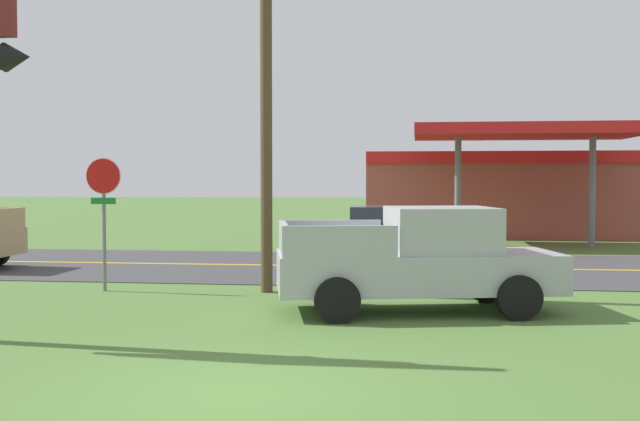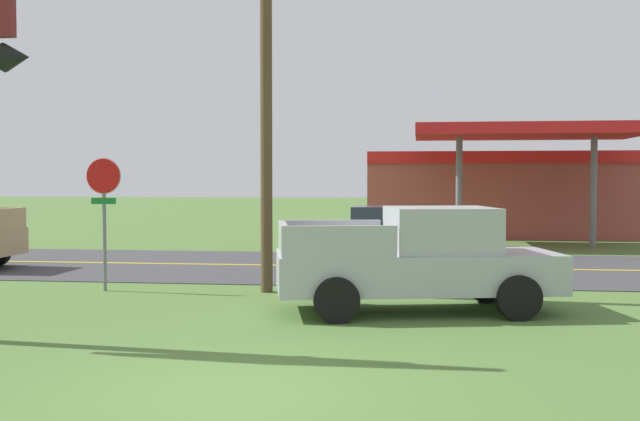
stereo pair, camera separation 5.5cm
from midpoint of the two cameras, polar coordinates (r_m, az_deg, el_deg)
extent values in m
plane|color=#4C7033|center=(9.36, -6.47, -13.15)|extent=(180.00, 180.00, 0.00)
cube|color=#3D3D3F|center=(22.01, 1.56, -4.12)|extent=(140.00, 8.00, 0.02)
cube|color=gold|center=(22.01, 1.56, -4.09)|extent=(126.00, 0.20, 0.01)
cone|color=black|center=(12.66, -21.34, 10.40)|extent=(0.40, 0.44, 0.44)
cylinder|color=slate|center=(17.91, -15.56, -2.20)|extent=(0.08, 0.08, 2.20)
cylinder|color=red|center=(17.83, -15.65, 2.45)|extent=(0.76, 0.03, 0.76)
cylinder|color=white|center=(17.85, -15.63, 2.45)|extent=(0.80, 0.01, 0.80)
cube|color=#19722D|center=(17.84, -15.63, 0.68)|extent=(0.56, 0.03, 0.14)
cylinder|color=brown|center=(17.22, -4.05, 9.76)|extent=(0.26, 0.26, 9.43)
cube|color=#A84C42|center=(35.45, 13.38, 1.19)|extent=(12.00, 6.00, 3.60)
cube|color=red|center=(32.43, 13.99, 3.81)|extent=(12.00, 0.12, 0.50)
cube|color=red|center=(29.54, 14.69, 5.60)|extent=(8.00, 5.00, 0.40)
cylinder|color=slate|center=(29.28, 9.99, 1.56)|extent=(0.24, 0.24, 4.20)
cylinder|color=slate|center=(29.90, 19.22, 1.48)|extent=(0.24, 0.24, 4.20)
cube|color=#A8AAAF|center=(14.72, 7.01, -4.44)|extent=(5.49, 3.00, 0.72)
cube|color=#A8AAAF|center=(14.75, 8.74, -1.39)|extent=(2.23, 2.16, 0.84)
cube|color=#28333D|center=(14.98, 12.05, -1.36)|extent=(0.44, 1.64, 0.71)
cube|color=#A8AAAF|center=(15.33, 0.73, -1.74)|extent=(1.93, 0.52, 0.56)
cube|color=#A8AAAF|center=(13.51, 1.49, -2.30)|extent=(1.93, 0.52, 0.56)
cube|color=#A8AAAF|center=(14.35, -2.79, -2.03)|extent=(0.51, 1.86, 0.56)
cylinder|color=black|center=(16.10, 11.93, -5.17)|extent=(0.84, 0.44, 0.80)
cylinder|color=black|center=(14.26, 14.22, -6.17)|extent=(0.84, 0.44, 0.80)
cylinder|color=black|center=(15.49, 0.38, -5.42)|extent=(0.84, 0.44, 0.80)
cylinder|color=black|center=(13.56, 1.14, -6.54)|extent=(0.84, 0.44, 0.80)
cube|color=tan|center=(22.68, -22.04, -0.58)|extent=(0.12, 1.88, 0.56)
cube|color=slate|center=(23.85, 5.16, -2.01)|extent=(4.20, 1.76, 0.72)
cube|color=#2D3842|center=(23.81, 4.81, -0.42)|extent=(2.10, 1.56, 0.60)
cylinder|color=black|center=(24.74, 8.25, -2.70)|extent=(0.64, 0.24, 0.64)
cylinder|color=black|center=(22.99, 8.33, -3.09)|extent=(0.64, 0.24, 0.64)
cylinder|color=black|center=(24.83, 2.23, -2.66)|extent=(0.64, 0.24, 0.64)
cylinder|color=black|center=(23.09, 1.85, -3.04)|extent=(0.64, 0.24, 0.64)
camera|label=1|loc=(0.03, -90.09, 0.00)|focal=43.80mm
camera|label=2|loc=(0.03, 89.91, 0.00)|focal=43.80mm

